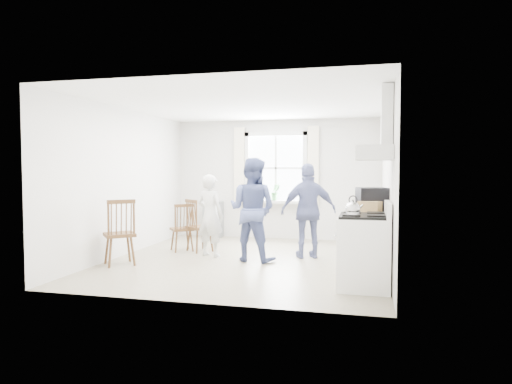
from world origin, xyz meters
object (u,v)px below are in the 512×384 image
Objects in this scene: windsor_chair_c at (121,225)px; person_right at (309,211)px; windsor_chair_a at (183,222)px; windsor_chair_b at (195,220)px; person_left at (210,215)px; person_mid at (252,210)px; low_cabinet at (369,245)px; gas_stove at (364,251)px; stereo_stack at (372,200)px.

person_right is at bearing 26.08° from windsor_chair_c.
windsor_chair_a is 1.48m from windsor_chair_c.
person_right is at bearing -1.83° from windsor_chair_b.
person_left is 0.84m from person_mid.
low_cabinet is 2.84m from person_left.
windsor_chair_b is 2.13m from person_right.
gas_stove is at bearing 98.20° from person_right.
windsor_chair_a is at bearing -169.12° from windsor_chair_b.
windsor_chair_a is 0.55× the size of person_right.
person_mid is at bearing 8.63° from person_right.
gas_stove is 1.24× the size of low_cabinet.
stereo_stack is 3.58m from windsor_chair_a.
stereo_stack is at bearing 58.37° from low_cabinet.
windsor_chair_a is at bearing -19.89° from person_right.
low_cabinet and windsor_chair_a have the same top height.
windsor_chair_b is at bearing -21.05° from person_right.
person_left is at bearing 149.63° from gas_stove.
gas_stove reaches higher than windsor_chair_c.
low_cabinet is at bearing -178.39° from person_left.
person_left reaches higher than windsor_chair_b.
person_mid reaches higher than gas_stove.
low_cabinet is 1.54m from person_right.
low_cabinet is 2.04m from person_mid.
person_mid is (-1.82, 1.34, 0.38)m from gas_stove.
stereo_stack is at bearing -17.81° from windsor_chair_a.
gas_stove reaches higher than low_cabinet.
windsor_chair_a is 0.72m from person_left.
windsor_chair_b is 1.59m from windsor_chair_c.
gas_stove is at bearing 168.55° from person_left.
windsor_chair_b is (-3.05, 1.88, 0.11)m from gas_stove.
stereo_stack is 3.88m from windsor_chair_c.
gas_stove is at bearing -31.59° from windsor_chair_b.
person_left reaches higher than windsor_chair_c.
windsor_chair_b is 0.57× the size of person_mid.
windsor_chair_c is 0.66× the size of person_right.
person_left reaches higher than stereo_stack.
windsor_chair_b is at bearing -19.62° from person_left.
stereo_stack is (0.10, 0.76, 0.60)m from gas_stove.
gas_stove is 0.97m from stereo_stack.
person_mid is (-1.93, 0.59, -0.23)m from stereo_stack.
windsor_chair_c is (-3.74, 0.44, 0.17)m from gas_stove.
low_cabinet is at bearing 113.03° from person_right.
stereo_stack is 0.50× the size of windsor_chair_b.
windsor_chair_b is (0.21, 0.04, 0.05)m from windsor_chair_a.
windsor_chair_b is at bearing -11.87° from person_mid.
windsor_chair_c is at bearing 6.86° from person_right.
gas_stove is at bearing -29.38° from windsor_chair_a.
windsor_chair_c is (-0.47, -1.40, 0.10)m from windsor_chair_a.
windsor_chair_c is at bearing 63.79° from person_left.
person_left reaches higher than windsor_chair_a.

